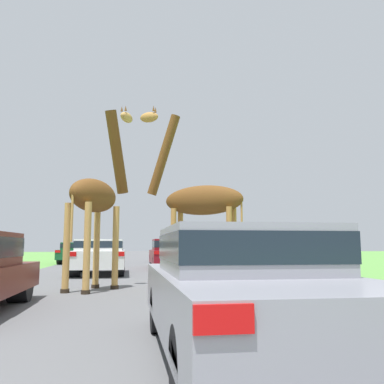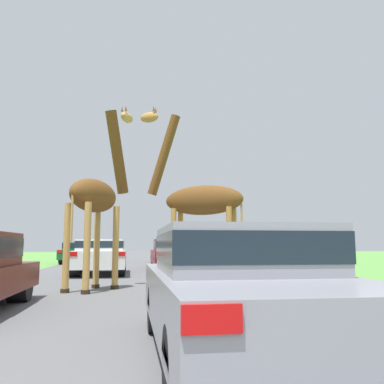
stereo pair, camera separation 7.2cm
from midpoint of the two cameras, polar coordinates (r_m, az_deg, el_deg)
The scene contains 9 objects.
road at distance 29.42m, azimuth -9.02°, elevation -9.65°, with size 8.12×120.00×0.00m.
giraffe_near_road at distance 10.93m, azimuth 0.95°, elevation -1.03°, with size 2.85×1.80×5.12m.
giraffe_companion at distance 10.89m, azimuth -12.85°, elevation -0.39°, with size 1.78×2.49×5.23m.
car_lead_maroon at distance 4.34m, azimuth 6.80°, elevation -13.03°, with size 1.70×4.32×1.31m.
car_queue_right at distance 20.73m, azimuth -2.78°, elevation -8.52°, with size 1.92×4.19×1.45m.
car_queue_left at distance 27.63m, azimuth -15.78°, elevation -8.10°, with size 1.73×4.69×1.33m.
car_far_ahead at distance 16.75m, azimuth -12.57°, elevation -8.66°, with size 1.97×4.63×1.36m.
car_verge_right at distance 28.37m, azimuth -2.92°, elevation -8.46°, with size 1.96×4.61×1.23m.
sign_post at distance 16.07m, azimuth 8.75°, elevation -7.67°, with size 0.70×0.08×1.52m.
Camera 2 is at (0.19, 0.60, 1.12)m, focal length 38.00 mm.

